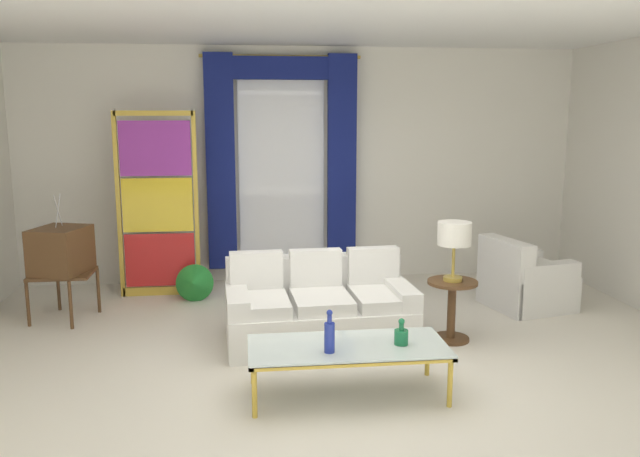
{
  "coord_description": "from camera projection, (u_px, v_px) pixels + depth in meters",
  "views": [
    {
      "loc": [
        -0.76,
        -5.29,
        2.19
      ],
      "look_at": [
        -0.02,
        0.9,
        1.05
      ],
      "focal_mm": 36.06,
      "sensor_mm": 36.0,
      "label": 1
    }
  ],
  "objects": [
    {
      "name": "ground_plane",
      "position": [
        334.0,
        364.0,
        5.65
      ],
      "size": [
        16.0,
        16.0,
        0.0
      ],
      "primitive_type": "plane",
      "color": "silver"
    },
    {
      "name": "round_side_table",
      "position": [
        452.0,
        305.0,
        6.18
      ],
      "size": [
        0.48,
        0.48,
        0.59
      ],
      "color": "brown",
      "rests_on": "ground"
    },
    {
      "name": "ceiling_slab",
      "position": [
        323.0,
        19.0,
        5.89
      ],
      "size": [
        8.0,
        7.6,
        0.04
      ],
      "primitive_type": "cube",
      "color": "white"
    },
    {
      "name": "stained_glass_divider",
      "position": [
        158.0,
        209.0,
        7.6
      ],
      "size": [
        0.95,
        0.05,
        2.2
      ],
      "color": "gold",
      "rests_on": "ground"
    },
    {
      "name": "bottle_blue_decanter",
      "position": [
        329.0,
        335.0,
        4.79
      ],
      "size": [
        0.08,
        0.08,
        0.33
      ],
      "color": "navy",
      "rests_on": "coffee_table"
    },
    {
      "name": "curtained_window",
      "position": [
        282.0,
        147.0,
        8.13
      ],
      "size": [
        2.0,
        0.17,
        2.7
      ],
      "color": "white",
      "rests_on": "ground"
    },
    {
      "name": "bottle_crystal_tall",
      "position": [
        401.0,
        336.0,
        4.96
      ],
      "size": [
        0.11,
        0.11,
        0.21
      ],
      "color": "#196B3D",
      "rests_on": "coffee_table"
    },
    {
      "name": "peacock_figurine",
      "position": [
        194.0,
        284.0,
        7.44
      ],
      "size": [
        0.44,
        0.6,
        0.5
      ],
      "color": "beige",
      "rests_on": "ground"
    },
    {
      "name": "couch_white_long",
      "position": [
        318.0,
        310.0,
        6.19
      ],
      "size": [
        1.8,
        1.0,
        0.86
      ],
      "color": "white",
      "rests_on": "ground"
    },
    {
      "name": "table_lamp_brass",
      "position": [
        454.0,
        236.0,
        6.06
      ],
      "size": [
        0.32,
        0.32,
        0.57
      ],
      "color": "#B29338",
      "rests_on": "round_side_table"
    },
    {
      "name": "wall_rear",
      "position": [
        302.0,
        165.0,
        8.37
      ],
      "size": [
        8.0,
        0.12,
        3.0
      ],
      "primitive_type": "cube",
      "color": "white",
      "rests_on": "ground"
    },
    {
      "name": "coffee_table",
      "position": [
        348.0,
        349.0,
        4.97
      ],
      "size": [
        1.54,
        0.67,
        0.41
      ],
      "color": "silver",
      "rests_on": "ground"
    },
    {
      "name": "vintage_tv",
      "position": [
        61.0,
        253.0,
        6.74
      ],
      "size": [
        0.66,
        0.71,
        1.35
      ],
      "color": "brown",
      "rests_on": "ground"
    },
    {
      "name": "armchair_white",
      "position": [
        523.0,
        283.0,
        7.24
      ],
      "size": [
        0.97,
        0.96,
        0.8
      ],
      "color": "white",
      "rests_on": "ground"
    }
  ]
}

